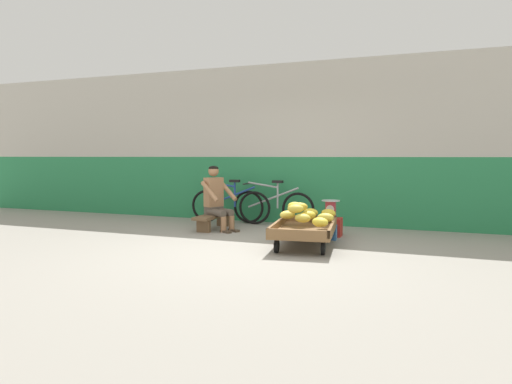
% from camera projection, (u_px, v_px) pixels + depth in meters
% --- Properties ---
extents(ground_plane, '(80.00, 80.00, 0.00)m').
position_uv_depth(ground_plane, '(248.00, 252.00, 6.14)').
color(ground_plane, gray).
extents(back_wall, '(16.00, 0.30, 3.09)m').
position_uv_depth(back_wall, '(302.00, 144.00, 8.71)').
color(back_wall, '#287F4C').
rests_on(back_wall, ground).
extents(banana_cart, '(1.00, 1.53, 0.36)m').
position_uv_depth(banana_cart, '(305.00, 230.00, 6.50)').
color(banana_cart, brown).
rests_on(banana_cart, ground).
extents(banana_pile, '(0.92, 1.24, 0.26)m').
position_uv_depth(banana_pile, '(307.00, 213.00, 6.66)').
color(banana_pile, yellow).
rests_on(banana_pile, banana_cart).
extents(low_bench, '(0.33, 1.11, 0.27)m').
position_uv_depth(low_bench, '(214.00, 218.00, 8.06)').
color(low_bench, brown).
rests_on(low_bench, ground).
extents(vendor_seated, '(0.74, 0.64, 1.14)m').
position_uv_depth(vendor_seated, '(217.00, 198.00, 7.97)').
color(vendor_seated, '#9E704C').
rests_on(vendor_seated, ground).
extents(plastic_crate, '(0.36, 0.28, 0.30)m').
position_uv_depth(plastic_crate, '(330.00, 227.00, 7.37)').
color(plastic_crate, red).
rests_on(plastic_crate, ground).
extents(weighing_scale, '(0.30, 0.30, 0.29)m').
position_uv_depth(weighing_scale, '(331.00, 209.00, 7.35)').
color(weighing_scale, '#28282D').
rests_on(weighing_scale, plastic_crate).
extents(bicycle_near_left, '(1.66, 0.48, 0.86)m').
position_uv_depth(bicycle_near_left, '(230.00, 205.00, 8.78)').
color(bicycle_near_left, black).
rests_on(bicycle_near_left, ground).
extents(bicycle_far_left, '(1.66, 0.48, 0.86)m').
position_uv_depth(bicycle_far_left, '(273.00, 206.00, 8.55)').
color(bicycle_far_left, black).
rests_on(bicycle_far_left, ground).
extents(shopping_bag, '(0.18, 0.12, 0.24)m').
position_uv_depth(shopping_bag, '(331.00, 232.00, 7.03)').
color(shopping_bag, '#3370B7').
rests_on(shopping_bag, ground).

